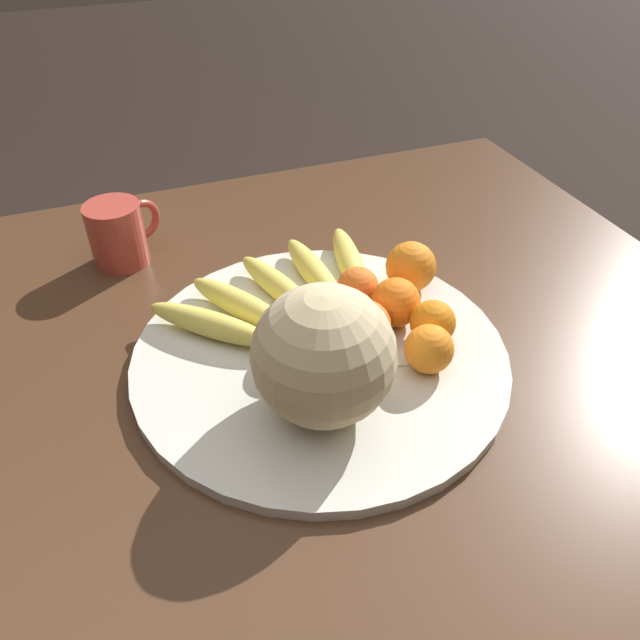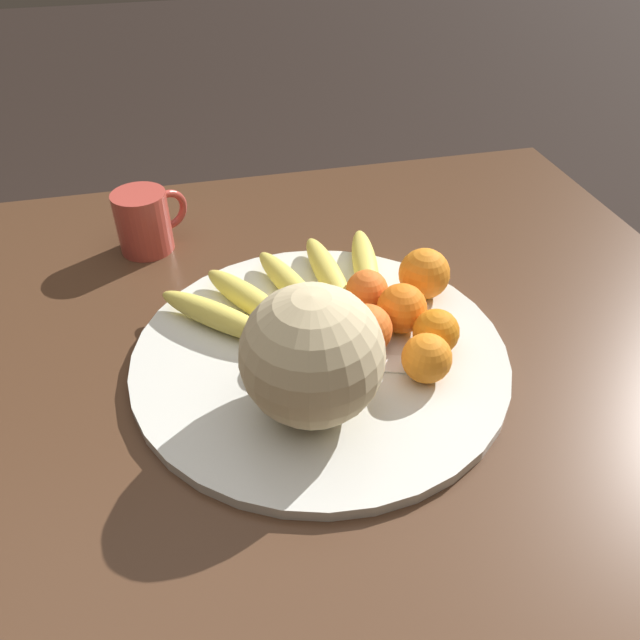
# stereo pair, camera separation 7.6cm
# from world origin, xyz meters

# --- Properties ---
(ground_plane) EXTENTS (12.00, 12.00, 0.00)m
(ground_plane) POSITION_xyz_m (0.00, 0.00, 0.00)
(ground_plane) COLOR black
(kitchen_table) EXTENTS (1.33, 1.04, 0.77)m
(kitchen_table) POSITION_xyz_m (0.00, 0.00, 0.67)
(kitchen_table) COLOR #4C301E
(kitchen_table) RESTS_ON ground_plane
(fruit_bowl) EXTENTS (0.48, 0.48, 0.02)m
(fruit_bowl) POSITION_xyz_m (0.07, -0.03, 0.78)
(fruit_bowl) COLOR silver
(fruit_bowl) RESTS_ON kitchen_table
(melon) EXTENTS (0.16, 0.16, 0.16)m
(melon) POSITION_xyz_m (0.04, -0.12, 0.87)
(melon) COLOR beige
(melon) RESTS_ON fruit_bowl
(banana_bunch) EXTENTS (0.34, 0.24, 0.04)m
(banana_bunch) POSITION_xyz_m (0.06, 0.09, 0.81)
(banana_bunch) COLOR #473819
(banana_bunch) RESTS_ON fruit_bowl
(orange_front_left) EXTENTS (0.06, 0.06, 0.06)m
(orange_front_left) POSITION_xyz_m (0.13, -0.04, 0.82)
(orange_front_left) COLOR orange
(orange_front_left) RESTS_ON fruit_bowl
(orange_front_right) EXTENTS (0.07, 0.07, 0.07)m
(orange_front_right) POSITION_xyz_m (0.24, 0.06, 0.82)
(orange_front_right) COLOR orange
(orange_front_right) RESTS_ON fruit_bowl
(orange_mid_center) EXTENTS (0.06, 0.06, 0.06)m
(orange_mid_center) POSITION_xyz_m (0.18, -0.10, 0.82)
(orange_mid_center) COLOR orange
(orange_mid_center) RESTS_ON fruit_bowl
(orange_back_left) EXTENTS (0.07, 0.07, 0.07)m
(orange_back_left) POSITION_xyz_m (0.19, -0.01, 0.82)
(orange_back_left) COLOR orange
(orange_back_left) RESTS_ON fruit_bowl
(orange_back_right) EXTENTS (0.06, 0.06, 0.06)m
(orange_back_right) POSITION_xyz_m (0.16, 0.05, 0.82)
(orange_back_right) COLOR orange
(orange_back_right) RESTS_ON fruit_bowl
(orange_top_small) EXTENTS (0.06, 0.06, 0.06)m
(orange_top_small) POSITION_xyz_m (0.21, -0.06, 0.82)
(orange_top_small) COLOR orange
(orange_top_small) RESTS_ON fruit_bowl
(orange_side_extra) EXTENTS (0.08, 0.08, 0.08)m
(orange_side_extra) POSITION_xyz_m (0.07, -0.01, 0.82)
(orange_side_extra) COLOR orange
(orange_side_extra) RESTS_ON fruit_bowl
(produce_tag) EXTENTS (0.09, 0.06, 0.00)m
(produce_tag) POSITION_xyz_m (0.16, -0.08, 0.79)
(produce_tag) COLOR white
(produce_tag) RESTS_ON fruit_bowl
(ceramic_mug) EXTENTS (0.12, 0.08, 0.10)m
(ceramic_mug) POSITION_xyz_m (-0.13, 0.30, 0.82)
(ceramic_mug) COLOR #B74238
(ceramic_mug) RESTS_ON kitchen_table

